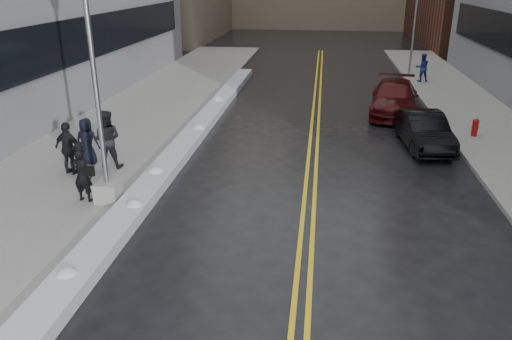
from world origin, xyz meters
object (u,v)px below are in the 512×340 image
(fire_hydrant, at_px, (475,126))
(car_black, at_px, (424,131))
(pedestrian_c, at_px, (87,141))
(car_maroon, at_px, (394,98))
(traffic_signal, at_px, (415,23))
(lamppost, at_px, (100,123))
(pedestrian_d, at_px, (69,148))
(pedestrian_fedora, at_px, (82,175))
(pedestrian_b, at_px, (107,139))
(pedestrian_east, at_px, (422,68))

(fire_hydrant, relative_size, car_black, 0.18)
(pedestrian_c, distance_m, car_maroon, 14.45)
(traffic_signal, bearing_deg, pedestrian_c, -125.71)
(lamppost, xyz_separation_m, pedestrian_d, (-2.10, 1.92, -1.50))
(lamppost, bearing_deg, pedestrian_fedora, -177.16)
(pedestrian_b, bearing_deg, lamppost, 104.50)
(fire_hydrant, relative_size, pedestrian_b, 0.37)
(fire_hydrant, distance_m, pedestrian_c, 15.12)
(pedestrian_c, bearing_deg, lamppost, 120.28)
(car_maroon, bearing_deg, pedestrian_east, 79.14)
(traffic_signal, height_order, pedestrian_b, traffic_signal)
(pedestrian_c, relative_size, pedestrian_east, 0.96)
(pedestrian_east, bearing_deg, car_maroon, 62.91)
(pedestrian_fedora, xyz_separation_m, car_black, (10.73, 6.71, -0.27))
(traffic_signal, distance_m, car_black, 15.67)
(traffic_signal, xyz_separation_m, pedestrian_c, (-13.73, -19.10, -2.44))
(fire_hydrant, relative_size, car_maroon, 0.14)
(pedestrian_c, height_order, pedestrian_east, pedestrian_east)
(lamppost, bearing_deg, pedestrian_c, 123.60)
(pedestrian_fedora, relative_size, car_maroon, 0.30)
(car_black, bearing_deg, pedestrian_b, -166.20)
(pedestrian_d, relative_size, car_black, 0.42)
(pedestrian_fedora, bearing_deg, car_black, -140.91)
(lamppost, relative_size, pedestrian_east, 4.49)
(pedestrian_fedora, xyz_separation_m, pedestrian_b, (-0.40, 2.70, 0.19))
(lamppost, height_order, pedestrian_d, lamppost)
(pedestrian_d, height_order, pedestrian_east, pedestrian_d)
(car_maroon, bearing_deg, traffic_signal, 85.42)
(pedestrian_fedora, relative_size, pedestrian_east, 0.95)
(lamppost, distance_m, pedestrian_b, 3.20)
(lamppost, distance_m, pedestrian_c, 3.82)
(lamppost, xyz_separation_m, pedestrian_east, (12.08, 19.23, -1.53))
(fire_hydrant, bearing_deg, car_maroon, 126.81)
(lamppost, xyz_separation_m, pedestrian_fedora, (-0.70, -0.03, -1.58))
(fire_hydrant, bearing_deg, traffic_signal, 92.05)
(fire_hydrant, xyz_separation_m, pedestrian_b, (-13.40, -5.33, 0.60))
(pedestrian_c, bearing_deg, pedestrian_b, 160.94)
(lamppost, relative_size, pedestrian_d, 4.34)
(pedestrian_east, bearing_deg, fire_hydrant, 82.80)
(pedestrian_fedora, height_order, pedestrian_d, pedestrian_d)
(pedestrian_east, height_order, car_maroon, pedestrian_east)
(lamppost, relative_size, pedestrian_fedora, 4.72)
(car_black, distance_m, car_maroon, 5.06)
(car_black, bearing_deg, traffic_signal, 77.39)
(lamppost, xyz_separation_m, pedestrian_b, (-1.10, 2.67, -1.38))
(traffic_signal, xyz_separation_m, car_black, (-1.78, -15.33, -2.72))
(lamppost, relative_size, pedestrian_c, 4.69)
(pedestrian_b, height_order, pedestrian_c, pedestrian_b)
(pedestrian_east, bearing_deg, pedestrian_fedora, 48.11)
(pedestrian_fedora, height_order, car_black, pedestrian_fedora)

